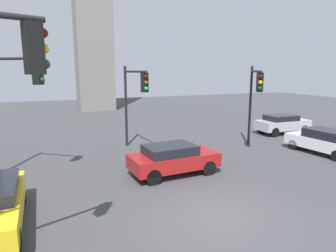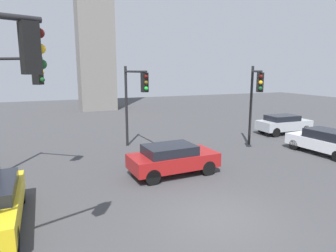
# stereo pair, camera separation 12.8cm
# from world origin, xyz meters

# --- Properties ---
(ground_plane) EXTENTS (83.85, 83.85, 0.00)m
(ground_plane) POSITION_xyz_m (0.00, 0.00, 0.00)
(ground_plane) COLOR #424244
(traffic_light_0) EXTENTS (0.51, 3.26, 4.90)m
(traffic_light_0) POSITION_xyz_m (-0.14, 8.65, 3.45)
(traffic_light_0) COLOR black
(traffic_light_0) RESTS_ON ground_plane
(traffic_light_1) EXTENTS (2.32, 1.75, 5.29)m
(traffic_light_1) POSITION_xyz_m (-6.04, 6.49, 3.78)
(traffic_light_1) COLOR black
(traffic_light_1) RESTS_ON ground_plane
(traffic_light_3) EXTENTS (1.82, 2.92, 4.91)m
(traffic_light_3) POSITION_xyz_m (6.21, 6.14, 3.46)
(traffic_light_3) COLOR black
(traffic_light_3) RESTS_ON ground_plane
(car_1) EXTENTS (4.05, 2.01, 1.38)m
(car_1) POSITION_xyz_m (0.28, 4.26, 0.74)
(car_1) COLOR maroon
(car_1) RESTS_ON ground_plane
(car_2) EXTENTS (2.06, 4.11, 1.40)m
(car_2) POSITION_xyz_m (9.52, 4.02, 0.73)
(car_2) COLOR silver
(car_2) RESTS_ON ground_plane
(car_4) EXTENTS (4.01, 1.82, 1.40)m
(car_4) POSITION_xyz_m (11.35, 9.13, 0.76)
(car_4) COLOR #ADB2B7
(car_4) RESTS_ON ground_plane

